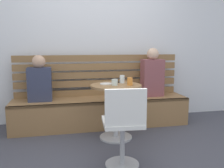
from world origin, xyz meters
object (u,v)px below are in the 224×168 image
at_px(cup_water_clear, 122,79).
at_px(cafe_table, 116,101).
at_px(person_child_left, 40,81).
at_px(phone_on_table, 117,82).
at_px(cup_tumbler_orange, 130,81).
at_px(plate_small, 106,84).
at_px(white_chair, 124,125).
at_px(cup_glass_short, 115,82).
at_px(booth_bench, 102,112).
at_px(person_adult, 152,75).

bearing_deg(cup_water_clear, cafe_table, -133.56).
height_order(person_child_left, phone_on_table, person_child_left).
distance_m(cup_tumbler_orange, phone_on_table, 0.30).
bearing_deg(phone_on_table, plate_small, 68.96).
bearing_deg(white_chair, cup_water_clear, 76.55).
distance_m(cafe_table, plate_small, 0.26).
relative_size(cup_water_clear, cup_glass_short, 1.38).
distance_m(cup_tumbler_orange, plate_small, 0.33).
bearing_deg(booth_bench, cup_glass_short, -82.71).
height_order(booth_bench, person_child_left, person_child_left).
distance_m(booth_bench, person_adult, 1.02).
bearing_deg(person_child_left, booth_bench, -2.34).
height_order(person_child_left, cup_water_clear, person_child_left).
distance_m(cup_tumbler_orange, cup_water_clear, 0.21).
height_order(booth_bench, cafe_table, cafe_table).
bearing_deg(person_adult, person_child_left, 179.96).
xyz_separation_m(person_adult, person_child_left, (-1.75, 0.00, -0.05)).
relative_size(person_adult, cup_water_clear, 7.05).
relative_size(booth_bench, person_adult, 3.48).
relative_size(cup_glass_short, phone_on_table, 0.57).
xyz_separation_m(cup_tumbler_orange, cup_water_clear, (-0.05, 0.20, 0.01)).
bearing_deg(phone_on_table, cup_glass_short, 101.87).
bearing_deg(cup_water_clear, booth_bench, 117.45).
relative_size(person_adult, plate_small, 4.56).
xyz_separation_m(cup_glass_short, plate_small, (-0.09, 0.11, -0.03)).
relative_size(person_child_left, cup_glass_short, 8.47).
bearing_deg(cafe_table, plate_small, 151.86).
relative_size(cafe_table, person_adult, 0.95).
height_order(white_chair, plate_small, white_chair).
bearing_deg(booth_bench, person_adult, 2.44).
bearing_deg(person_adult, cup_water_clear, -143.55).
bearing_deg(cup_water_clear, person_child_left, 157.87).
xyz_separation_m(cup_tumbler_orange, phone_on_table, (-0.10, 0.28, -0.05)).
height_order(cup_tumbler_orange, cup_glass_short, cup_tumbler_orange).
xyz_separation_m(cafe_table, person_child_left, (-1.02, 0.58, 0.22)).
height_order(booth_bench, plate_small, plate_small).
bearing_deg(cup_water_clear, person_adult, 36.45).
xyz_separation_m(white_chair, phone_on_table, (0.17, 1.01, 0.28)).
bearing_deg(person_child_left, cup_glass_short, -32.53).
relative_size(white_chair, plate_small, 5.00).
height_order(cafe_table, person_child_left, person_child_left).
height_order(person_adult, person_child_left, person_adult).
bearing_deg(person_adult, cup_glass_short, -140.59).
bearing_deg(person_child_left, cup_water_clear, -22.13).
height_order(white_chair, cup_tumbler_orange, white_chair).
xyz_separation_m(booth_bench, person_adult, (0.84, 0.04, 0.57)).
bearing_deg(cup_tumbler_orange, cup_water_clear, 104.39).
xyz_separation_m(white_chair, plate_small, (-0.01, 0.88, 0.28)).
height_order(white_chair, phone_on_table, white_chair).
relative_size(person_adult, person_child_left, 1.14).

